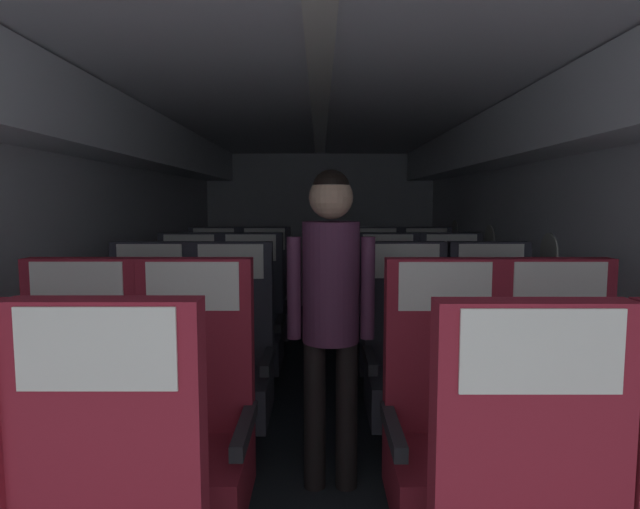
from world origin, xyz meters
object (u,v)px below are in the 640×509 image
at_px(seat_b_left_window, 74,436).
at_px(seat_d_left_window, 189,328).
at_px(flight_attendant, 331,296).
at_px(seat_b_right_window, 447,437).
at_px(seat_d_right_window, 389,328).
at_px(seat_e_right_window, 377,304).
at_px(seat_c_right_aisle, 494,366).
at_px(seat_d_right_aisle, 454,328).
at_px(seat_e_left_aisle, 265,304).
at_px(seat_e_right_aisle, 428,304).
at_px(seat_d_left_aisle, 251,328).
at_px(seat_b_left_aisle, 191,437).
at_px(seat_c_left_window, 149,366).
at_px(seat_c_left_aisle, 231,367).
at_px(seat_b_right_aisle, 564,437).
at_px(seat_c_right_window, 408,366).
at_px(seat_e_left_window, 214,304).

xyz_separation_m(seat_b_left_window, seat_d_left_window, (0.01, 1.81, 0.00)).
xyz_separation_m(seat_b_left_window, flight_attendant, (1.04, 0.52, 0.48)).
xyz_separation_m(seat_b_right_window, seat_d_right_window, (0.00, 1.82, 0.00)).
distance_m(seat_d_right_window, seat_e_right_window, 0.92).
distance_m(seat_c_right_aisle, seat_d_right_aisle, 0.91).
distance_m(seat_b_right_window, seat_e_left_aisle, 2.94).
xyz_separation_m(seat_b_left_window, seat_e_right_aisle, (1.98, 2.73, 0.00)).
bearing_deg(seat_c_right_aisle, seat_b_right_window, -117.76).
bearing_deg(seat_b_right_window, seat_d_left_aisle, 119.41).
distance_m(seat_e_right_aisle, flight_attendant, 2.45).
relative_size(seat_b_left_window, flight_attendant, 0.76).
height_order(seat_b_left_aisle, seat_d_right_aisle, same).
relative_size(seat_c_left_window, seat_e_left_aisle, 1.00).
distance_m(seat_b_left_window, seat_d_right_aisle, 2.69).
height_order(seat_c_left_aisle, seat_d_left_aisle, same).
relative_size(seat_c_left_aisle, seat_e_right_aisle, 1.00).
bearing_deg(seat_b_right_aisle, seat_c_right_aisle, 88.90).
bearing_deg(seat_d_left_window, seat_d_left_aisle, 0.58).
xyz_separation_m(seat_c_right_aisle, flight_attendant, (-0.94, -0.39, 0.48)).
bearing_deg(seat_c_right_window, seat_b_right_aisle, -62.84).
relative_size(seat_b_right_aisle, seat_c_right_aisle, 1.00).
height_order(seat_b_left_window, seat_c_right_aisle, same).
height_order(seat_c_left_aisle, flight_attendant, flight_attendant).
xyz_separation_m(seat_b_left_aisle, seat_d_left_aisle, (-0.00, 1.82, 0.00)).
distance_m(seat_c_right_aisle, seat_c_right_window, 0.49).
distance_m(seat_b_left_aisle, seat_d_left_window, 1.87).
height_order(seat_b_right_window, seat_d_right_aisle, same).
xyz_separation_m(seat_b_left_window, seat_d_right_window, (1.50, 1.81, 0.00)).
xyz_separation_m(seat_d_right_window, seat_e_left_window, (-1.49, 0.93, 0.00)).
relative_size(seat_b_right_aisle, seat_d_right_aisle, 1.00).
bearing_deg(seat_b_right_aisle, seat_b_left_window, 179.82).
distance_m(seat_b_left_aisle, flight_attendant, 0.91).
bearing_deg(seat_e_left_window, seat_b_left_aisle, -80.34).
distance_m(seat_c_right_window, seat_d_right_window, 0.90).
xyz_separation_m(seat_c_left_aisle, seat_c_right_aisle, (1.51, 0.02, 0.00)).
relative_size(seat_b_left_aisle, seat_c_right_window, 1.00).
bearing_deg(seat_e_left_aisle, seat_c_right_window, -60.97).
bearing_deg(seat_d_left_aisle, seat_b_left_window, -104.61).
height_order(seat_b_left_window, seat_d_right_aisle, same).
distance_m(seat_b_right_aisle, seat_d_left_aisle, 2.35).
height_order(seat_c_left_window, seat_e_left_window, same).
height_order(seat_b_right_aisle, flight_attendant, flight_attendant).
height_order(seat_b_left_aisle, seat_c_left_aisle, same).
distance_m(seat_d_right_aisle, seat_e_left_aisle, 1.77).
height_order(seat_b_left_window, seat_d_left_aisle, same).
bearing_deg(seat_c_right_aisle, seat_b_left_aisle, -148.71).
relative_size(seat_b_left_aisle, seat_d_right_aisle, 1.00).
relative_size(seat_d_left_window, seat_d_right_window, 1.00).
distance_m(seat_d_left_aisle, seat_e_left_aisle, 0.93).
relative_size(seat_d_left_aisle, seat_e_left_aisle, 1.00).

